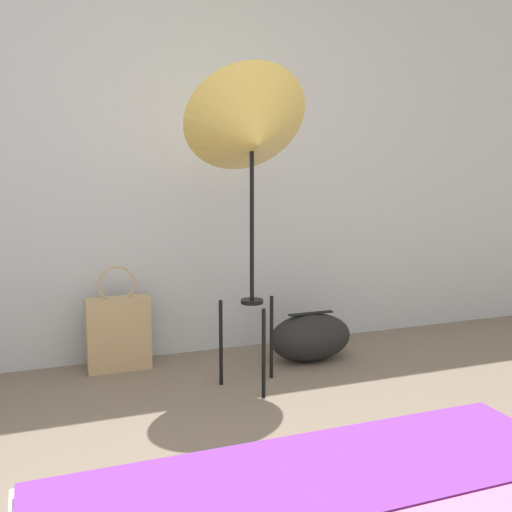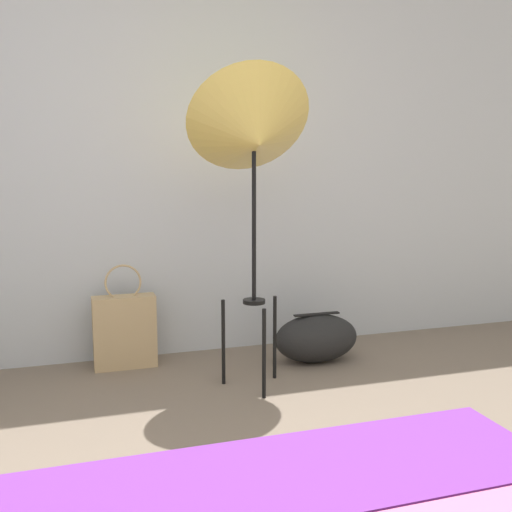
% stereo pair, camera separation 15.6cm
% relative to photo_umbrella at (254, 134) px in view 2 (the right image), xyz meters
% --- Properties ---
extents(wall_back, '(8.00, 0.05, 2.60)m').
position_rel_photo_umbrella_xyz_m(wall_back, '(-0.38, 0.71, -0.01)').
color(wall_back, '#B7BCC1').
rests_on(wall_back, ground_plane).
extents(photo_umbrella, '(0.65, 0.57, 1.65)m').
position_rel_photo_umbrella_xyz_m(photo_umbrella, '(0.00, 0.00, 0.00)').
color(photo_umbrella, black).
rests_on(photo_umbrella, ground_plane).
extents(tote_bag, '(0.35, 0.12, 0.60)m').
position_rel_photo_umbrella_xyz_m(tote_bag, '(-0.62, 0.51, -1.10)').
color(tote_bag, tan).
rests_on(tote_bag, ground_plane).
extents(duffel_bag, '(0.51, 0.29, 0.29)m').
position_rel_photo_umbrella_xyz_m(duffel_bag, '(0.47, 0.27, -1.17)').
color(duffel_bag, black).
rests_on(duffel_bag, ground_plane).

